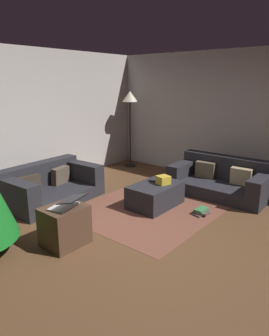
# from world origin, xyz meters

# --- Properties ---
(ground_plane) EXTENTS (6.40, 6.40, 0.00)m
(ground_plane) POSITION_xyz_m (0.00, 0.00, 0.00)
(ground_plane) COLOR brown
(rear_partition) EXTENTS (6.40, 0.12, 2.60)m
(rear_partition) POSITION_xyz_m (0.00, 3.14, 1.30)
(rear_partition) COLOR #BCB7B2
(rear_partition) RESTS_ON ground_plane
(corner_partition) EXTENTS (0.12, 6.40, 2.60)m
(corner_partition) POSITION_xyz_m (3.14, 0.00, 1.30)
(corner_partition) COLOR #B5B0AB
(corner_partition) RESTS_ON ground_plane
(couch_left) EXTENTS (1.66, 1.04, 0.62)m
(couch_left) POSITION_xyz_m (0.03, 2.24, 0.25)
(couch_left) COLOR #26262B
(couch_left) RESTS_ON ground_plane
(couch_right) EXTENTS (0.93, 1.73, 0.66)m
(couch_right) POSITION_xyz_m (2.24, 0.09, 0.25)
(couch_right) COLOR #26262B
(couch_right) RESTS_ON ground_plane
(ottoman) EXTENTS (0.89, 0.58, 0.38)m
(ottoman) POSITION_xyz_m (0.99, 0.66, 0.19)
(ottoman) COLOR #26262B
(ottoman) RESTS_ON ground_plane
(gift_box) EXTENTS (0.24, 0.23, 0.13)m
(gift_box) POSITION_xyz_m (1.09, 0.58, 0.44)
(gift_box) COLOR gold
(gift_box) RESTS_ON ottoman
(tv_remote) EXTENTS (0.08, 0.17, 0.02)m
(tv_remote) POSITION_xyz_m (1.06, 0.77, 0.39)
(tv_remote) COLOR black
(tv_remote) RESTS_ON ottoman
(side_table) EXTENTS (0.52, 0.44, 0.50)m
(side_table) POSITION_xyz_m (-0.76, 0.79, 0.25)
(side_table) COLOR #4C3323
(side_table) RESTS_ON ground_plane
(laptop) EXTENTS (0.45, 0.46, 0.17)m
(laptop) POSITION_xyz_m (-0.74, 0.74, 0.56)
(laptop) COLOR silver
(laptop) RESTS_ON side_table
(book_stack) EXTENTS (0.30, 0.25, 0.09)m
(book_stack) POSITION_xyz_m (1.17, -0.09, 0.04)
(book_stack) COLOR #4C423D
(book_stack) RESTS_ON ground_plane
(corner_lamp) EXTENTS (0.36, 0.36, 1.78)m
(corner_lamp) POSITION_xyz_m (2.64, 2.63, 1.52)
(corner_lamp) COLOR black
(corner_lamp) RESTS_ON ground_plane
(area_rug) EXTENTS (2.60, 2.00, 0.01)m
(area_rug) POSITION_xyz_m (0.99, 0.66, 0.00)
(area_rug) COLOR brown
(area_rug) RESTS_ON ground_plane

